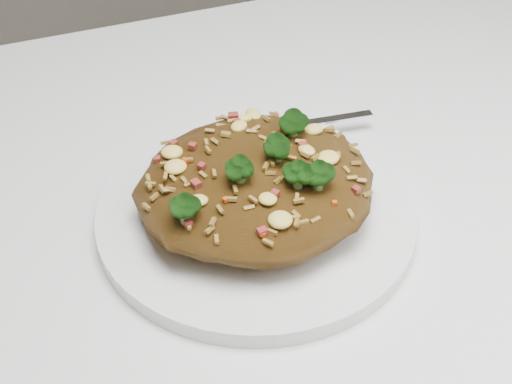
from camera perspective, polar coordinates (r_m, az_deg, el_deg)
dining_table at (r=0.59m, az=1.94°, el=-11.88°), size 1.20×0.80×0.75m
plate at (r=0.54m, az=0.00°, el=-1.75°), size 0.24×0.24×0.01m
fried_rice at (r=0.52m, az=0.04°, el=1.26°), size 0.18×0.16×0.07m
fork at (r=0.62m, az=2.93°, el=5.32°), size 0.16×0.03×0.00m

